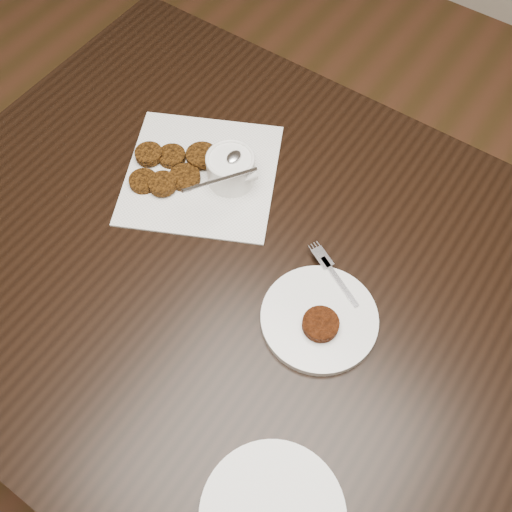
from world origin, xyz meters
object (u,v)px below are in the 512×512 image
at_px(napkin, 201,174).
at_px(plate_with_patty, 320,317).
at_px(sauce_ramekin, 230,157).
at_px(table, 294,383).

xyz_separation_m(napkin, plate_with_patty, (0.33, -0.13, 0.01)).
distance_m(sauce_ramekin, plate_with_patty, 0.32).
distance_m(table, plate_with_patty, 0.39).
height_order(napkin, sauce_ramekin, sauce_ramekin).
relative_size(napkin, sauce_ramekin, 2.23).
distance_m(table, napkin, 0.50).
xyz_separation_m(table, sauce_ramekin, (-0.25, 0.14, 0.44)).
bearing_deg(plate_with_patty, table, 162.39).
bearing_deg(napkin, sauce_ramekin, 21.33).
bearing_deg(sauce_ramekin, napkin, -158.67).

